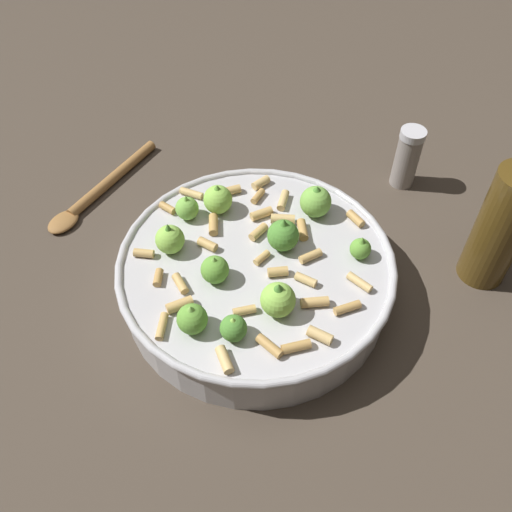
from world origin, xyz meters
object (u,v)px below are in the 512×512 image
Objects in this scene: cooking_pan at (256,273)px; wooden_spoon at (99,191)px; pepper_shaker at (407,157)px; olive_oil_bottle at (502,224)px.

cooking_pan reaches higher than wooden_spoon.
cooking_pan is 0.32m from pepper_shaker.
pepper_shaker is (-0.28, -0.15, 0.01)m from cooking_pan.
olive_oil_bottle reaches higher than pepper_shaker.
cooking_pan is 3.53× the size of pepper_shaker.
wooden_spoon is at bearing -30.19° from olive_oil_bottle.
cooking_pan is 0.31m from olive_oil_bottle.
wooden_spoon is (0.19, -0.24, -0.03)m from cooking_pan.
pepper_shaker is at bearing 169.07° from wooden_spoon.
pepper_shaker is 0.53× the size of wooden_spoon.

